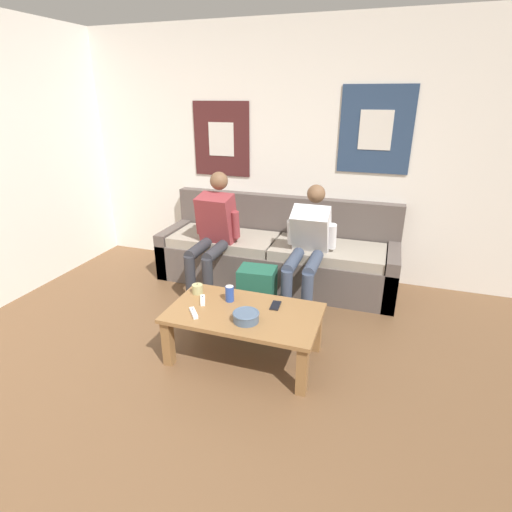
# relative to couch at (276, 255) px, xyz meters

# --- Properties ---
(ground_plane) EXTENTS (18.00, 18.00, 0.00)m
(ground_plane) POSITION_rel_couch_xyz_m (-0.25, -2.33, -0.29)
(ground_plane) COLOR brown
(wall_back) EXTENTS (10.00, 0.07, 2.55)m
(wall_back) POSITION_rel_couch_xyz_m (-0.25, 0.37, 0.99)
(wall_back) COLOR white
(wall_back) RESTS_ON ground_plane
(couch) EXTENTS (2.45, 0.75, 0.86)m
(couch) POSITION_rel_couch_xyz_m (0.00, 0.00, 0.00)
(couch) COLOR #564C47
(couch) RESTS_ON ground_plane
(coffee_table) EXTENTS (1.11, 0.63, 0.39)m
(coffee_table) POSITION_rel_couch_xyz_m (0.15, -1.39, 0.04)
(coffee_table) COLOR olive
(coffee_table) RESTS_ON ground_plane
(person_seated_adult) EXTENTS (0.47, 0.82, 1.17)m
(person_seated_adult) POSITION_rel_couch_xyz_m (-0.53, -0.41, 0.34)
(person_seated_adult) COLOR #2D2D33
(person_seated_adult) RESTS_ON ground_plane
(person_seated_teen) EXTENTS (0.47, 0.96, 1.08)m
(person_seated_teen) POSITION_rel_couch_xyz_m (0.40, -0.38, 0.30)
(person_seated_teen) COLOR #384256
(person_seated_teen) RESTS_ON ground_plane
(backpack) EXTENTS (0.34, 0.30, 0.45)m
(backpack) POSITION_rel_couch_xyz_m (0.03, -0.75, -0.07)
(backpack) COLOR #1E5642
(backpack) RESTS_ON ground_plane
(ceramic_bowl) EXTENTS (0.19, 0.19, 0.07)m
(ceramic_bowl) POSITION_rel_couch_xyz_m (0.21, -1.51, 0.15)
(ceramic_bowl) COLOR #475B75
(ceramic_bowl) RESTS_ON coffee_table
(pillar_candle) EXTENTS (0.08, 0.08, 0.09)m
(pillar_candle) POSITION_rel_couch_xyz_m (-0.30, -1.24, 0.14)
(pillar_candle) COLOR tan
(pillar_candle) RESTS_ON coffee_table
(drink_can_blue) EXTENTS (0.07, 0.07, 0.12)m
(drink_can_blue) POSITION_rel_couch_xyz_m (-0.01, -1.27, 0.17)
(drink_can_blue) COLOR #28479E
(drink_can_blue) RESTS_ON coffee_table
(game_controller_near_left) EXTENTS (0.09, 0.14, 0.03)m
(game_controller_near_left) POSITION_rel_couch_xyz_m (-0.20, -1.35, 0.12)
(game_controller_near_left) COLOR white
(game_controller_near_left) RESTS_ON coffee_table
(game_controller_near_right) EXTENTS (0.12, 0.13, 0.03)m
(game_controller_near_right) POSITION_rel_couch_xyz_m (-0.18, -1.54, 0.12)
(game_controller_near_right) COLOR white
(game_controller_near_right) RESTS_ON coffee_table
(cell_phone) EXTENTS (0.08, 0.14, 0.01)m
(cell_phone) POSITION_rel_couch_xyz_m (0.34, -1.24, 0.11)
(cell_phone) COLOR black
(cell_phone) RESTS_ON coffee_table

